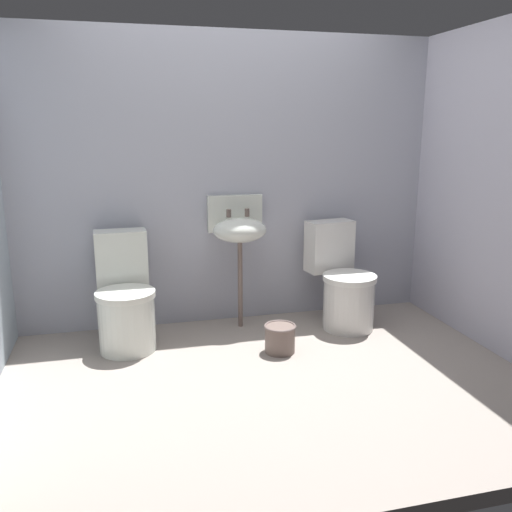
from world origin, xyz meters
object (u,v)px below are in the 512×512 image
Objects in this scene: toilet_left at (125,301)px; bucket at (280,338)px; toilet_right at (343,285)px; sink at (239,229)px.

toilet_left is 1.09m from bucket.
toilet_right is (1.62, 0.00, 0.00)m from toilet_left.
toilet_left is at bearing 159.26° from bucket.
toilet_left is 0.79× the size of sink.
toilet_left is 1.00× the size of toilet_right.
toilet_left and toilet_right have the same top height.
sink is 4.51× the size of bucket.
sink reaches higher than bucket.
toilet_right is at bearing 31.84° from bucket.
toilet_right is at bearing -13.78° from sink.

